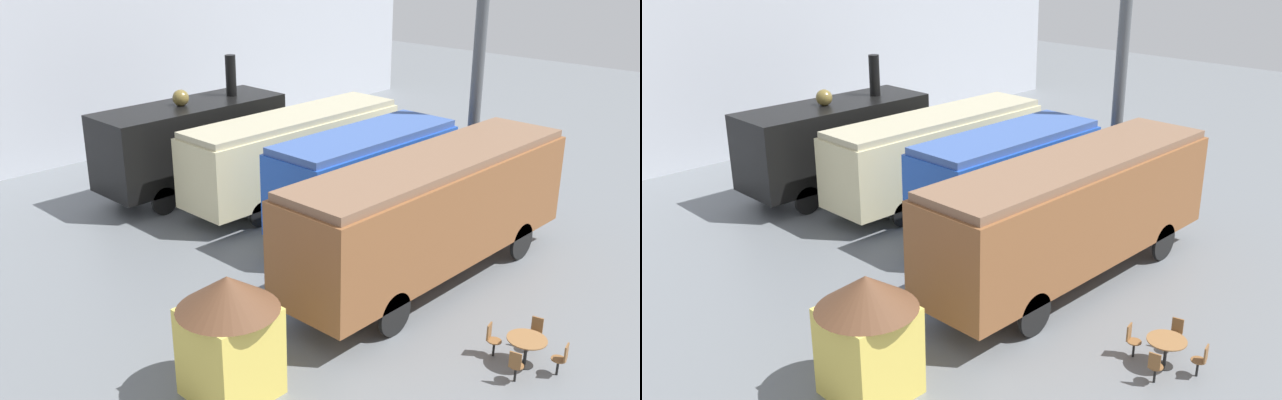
% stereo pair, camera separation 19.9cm
% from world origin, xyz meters
% --- Properties ---
extents(ground_plane, '(80.00, 80.00, 0.00)m').
position_xyz_m(ground_plane, '(0.00, 0.00, 0.00)').
color(ground_plane, slate).
extents(backdrop_wall, '(44.00, 0.15, 9.00)m').
position_xyz_m(backdrop_wall, '(0.00, 15.43, 4.50)').
color(backdrop_wall, '#B2B7C1').
rests_on(backdrop_wall, ground_plane).
extents(steam_locomotive, '(7.75, 2.72, 5.31)m').
position_xyz_m(steam_locomotive, '(0.63, 8.35, 2.18)').
color(steam_locomotive, black).
rests_on(steam_locomotive, ground_plane).
extents(passenger_coach_vintage, '(9.56, 2.50, 3.43)m').
position_xyz_m(passenger_coach_vintage, '(2.89, 4.79, 2.00)').
color(passenger_coach_vintage, beige).
rests_on(passenger_coach_vintage, ground_plane).
extents(streamlined_locomotive, '(8.93, 2.55, 3.62)m').
position_xyz_m(streamlined_locomotive, '(2.91, 0.64, 2.09)').
color(streamlined_locomotive, blue).
rests_on(streamlined_locomotive, ground_plane).
extents(passenger_coach_wooden, '(10.89, 2.69, 3.91)m').
position_xyz_m(passenger_coach_wooden, '(0.86, -3.19, 2.33)').
color(passenger_coach_wooden, brown).
rests_on(passenger_coach_wooden, ground_plane).
extents(cafe_table_near, '(0.97, 0.97, 0.75)m').
position_xyz_m(cafe_table_near, '(-1.28, -7.66, 0.61)').
color(cafe_table_near, black).
rests_on(cafe_table_near, ground_plane).
extents(cafe_chair_0, '(0.38, 0.36, 0.87)m').
position_xyz_m(cafe_chair_0, '(-2.12, -7.85, 0.51)').
color(cafe_chair_0, black).
rests_on(cafe_chair_0, ground_plane).
extents(cafe_chair_1, '(0.36, 0.38, 0.87)m').
position_xyz_m(cafe_chair_1, '(-1.09, -8.49, 0.51)').
color(cafe_chair_1, black).
rests_on(cafe_chair_1, ground_plane).
extents(cafe_chair_2, '(0.38, 0.36, 0.87)m').
position_xyz_m(cafe_chair_2, '(-0.45, -7.47, 0.51)').
color(cafe_chair_2, black).
rests_on(cafe_chair_2, ground_plane).
extents(cafe_chair_3, '(0.36, 0.38, 0.87)m').
position_xyz_m(cafe_chair_3, '(-1.48, -6.82, 0.51)').
color(cafe_chair_3, black).
rests_on(cafe_chair_3, ground_plane).
extents(visitor_person, '(0.34, 0.34, 1.59)m').
position_xyz_m(visitor_person, '(1.59, -1.31, 0.86)').
color(visitor_person, '#262633').
rests_on(visitor_person, ground_plane).
extents(ticket_kiosk, '(2.34, 2.34, 3.00)m').
position_xyz_m(ticket_kiosk, '(-7.00, -3.39, 1.67)').
color(ticket_kiosk, '#DBC151').
rests_on(ticket_kiosk, ground_plane).
extents(support_pillar, '(0.44, 0.44, 8.00)m').
position_xyz_m(support_pillar, '(7.00, -0.59, 4.00)').
color(support_pillar, '#4C5156').
rests_on(support_pillar, ground_plane).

